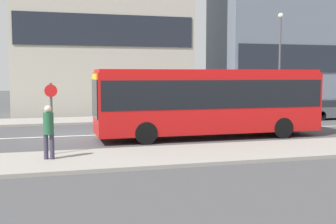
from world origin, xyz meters
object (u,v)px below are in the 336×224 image
pedestrian_near_stop (49,129)px  street_lamp (280,53)px  city_bus (208,99)px  parked_car_1 (329,109)px  bus_stop_sign (51,113)px  parked_car_0 (262,111)px

pedestrian_near_stop → street_lamp: street_lamp is taller
city_bus → parked_car_1: (10.77, 5.69, -1.21)m
parked_car_1 → bus_stop_sign: (-17.79, -8.66, 0.99)m
street_lamp → parked_car_0: bearing=-140.7°
bus_stop_sign → street_lamp: street_lamp is taller
parked_car_0 → parked_car_1: 4.91m
parked_car_0 → bus_stop_sign: 15.57m
city_bus → parked_car_1: 12.24m
city_bus → parked_car_1: size_ratio=2.66×
pedestrian_near_stop → city_bus: bearing=40.0°
parked_car_0 → city_bus: bearing=-135.7°
parked_car_0 → parked_car_1: bearing=-0.4°
bus_stop_sign → street_lamp: size_ratio=0.36×
parked_car_1 → pedestrian_near_stop: size_ratio=2.19×
parked_car_0 → pedestrian_near_stop: (-12.98, -9.60, 0.51)m
parked_car_1 → pedestrian_near_stop: pedestrian_near_stop is taller
city_bus → parked_car_0: 8.27m
pedestrian_near_stop → street_lamp: bearing=48.4°
parked_car_1 → street_lamp: street_lamp is taller
parked_car_1 → pedestrian_near_stop: (-17.90, -9.56, 0.54)m
bus_stop_sign → parked_car_0: bearing=34.0°
city_bus → street_lamp: bearing=40.1°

